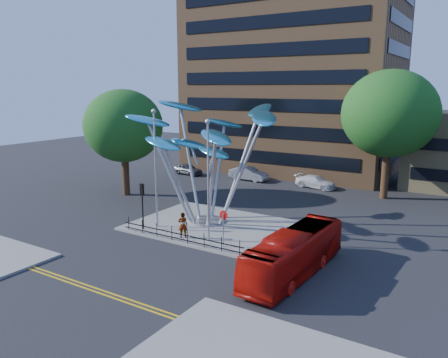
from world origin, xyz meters
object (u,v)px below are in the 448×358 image
Objects in this scene: red_bus at (294,253)px; street_lamp_right at (208,170)px; tree_right at (390,114)px; parked_car_mid at (249,174)px; parked_car_right at (316,182)px; street_lamp_left at (155,158)px; traffic_light_island at (142,197)px; pedestrian at (183,225)px; no_entry_sign_island at (223,222)px; tree_left at (123,126)px; parked_car_left at (188,169)px; leaf_sculpture at (207,136)px.

street_lamp_right is at bearing 168.37° from red_bus.
tree_right reaches higher than parked_car_mid.
tree_right is at bearing -87.93° from parked_car_right.
street_lamp_left is 2.57× the size of traffic_light_island.
street_lamp_left is 5.03m from street_lamp_right.
parked_car_mid is (-5.70, 19.98, -0.31)m from pedestrian.
no_entry_sign_island is 0.26× the size of red_bus.
parked_car_right is at bearing 74.43° from street_lamp_left.
street_lamp_left reaches higher than street_lamp_right.
tree_left is 2.24× the size of parked_car_mid.
parked_car_left is at bearing -178.64° from tree_right.
street_lamp_right reaches higher than pedestrian.
traffic_light_island is 21.49m from parked_car_left.
leaf_sculpture is at bearing -132.09° from parked_car_left.
no_entry_sign_island is 0.53× the size of parked_car_mid.
parked_car_mid is (7.91, 1.02, 0.09)m from parked_car_left.
leaf_sculpture is 17.65m from parked_car_mid.
red_bus is at bearing -13.44° from no_entry_sign_island.
tree_right is 1.46× the size of street_lamp_right.
parked_car_left is (-22.93, -0.55, -7.37)m from tree_right.
street_lamp_left is at bearing -46.25° from pedestrian.
no_entry_sign_island is (-6.00, -19.48, -6.22)m from tree_right.
tree_left is 2.34× the size of parked_car_right.
no_entry_sign_island is (1.50, -0.48, -3.28)m from street_lamp_right.
tree_left reaches higher than leaf_sculpture.
leaf_sculpture is at bearing 124.91° from street_lamp_right.
red_bus is 5.05× the size of pedestrian.
no_entry_sign_island is 1.34× the size of pedestrian.
parked_car_mid is (-2.52, 18.98, -4.60)m from street_lamp_left.
street_lamp_right is (-7.50, -19.00, -2.94)m from tree_right.
traffic_light_island is 20.16m from parked_car_mid.
red_bus is at bearing -22.24° from tree_left.
red_bus is 22.62m from parked_car_right.
street_lamp_left is at bearing 63.43° from traffic_light_island.
parked_car_right is (5.38, 19.29, -4.72)m from street_lamp_left.
tree_right reaches higher than red_bus.
pedestrian is (0.75, -4.18, -5.81)m from leaf_sculpture.
leaf_sculpture is 7.71m from no_entry_sign_island.
pedestrian is 0.47× the size of parked_car_left.
tree_left is 0.81× the size of leaf_sculpture.
red_bus is 25.80m from parked_car_mid.
parked_car_right is at bearing 88.91° from street_lamp_right.
no_entry_sign_island reaches higher than parked_car_right.
tree_right is 1.31× the size of red_bus.
parked_car_right is at bearing 93.17° from no_entry_sign_island.
street_lamp_left is 12.92m from red_bus.
red_bus is 2.10× the size of parked_car_right.
parked_car_right is at bearing 79.64° from leaf_sculpture.
parked_car_right is (-6.67, 21.60, -0.65)m from red_bus.
traffic_light_island is 12.69m from red_bus.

